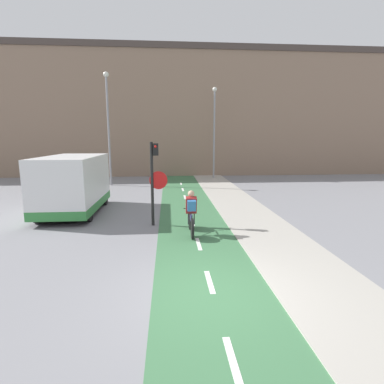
% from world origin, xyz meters
% --- Properties ---
extents(ground_plane, '(120.00, 120.00, 0.00)m').
position_xyz_m(ground_plane, '(0.00, 0.00, 0.00)').
color(ground_plane, gray).
extents(bike_lane, '(2.57, 60.00, 0.02)m').
position_xyz_m(bike_lane, '(0.00, 0.01, 0.01)').
color(bike_lane, '#3D7047').
rests_on(bike_lane, ground_plane).
extents(sidewalk_strip, '(2.40, 60.00, 0.05)m').
position_xyz_m(sidewalk_strip, '(2.49, 0.00, 0.03)').
color(sidewalk_strip, '#A8A399').
rests_on(sidewalk_strip, ground_plane).
extents(building_row_background, '(60.00, 5.20, 10.94)m').
position_xyz_m(building_row_background, '(0.00, 22.60, 5.48)').
color(building_row_background, '#89705B').
rests_on(building_row_background, ground_plane).
extents(traffic_light_pole, '(0.67, 0.25, 3.13)m').
position_xyz_m(traffic_light_pole, '(-1.43, 5.24, 1.94)').
color(traffic_light_pole, black).
rests_on(traffic_light_pole, ground_plane).
extents(street_lamp_far, '(0.36, 0.36, 7.59)m').
position_xyz_m(street_lamp_far, '(-4.92, 15.36, 4.57)').
color(street_lamp_far, gray).
rests_on(street_lamp_far, ground_plane).
extents(street_lamp_sidewalk, '(0.36, 0.36, 7.19)m').
position_xyz_m(street_lamp_sidewalk, '(2.80, 18.33, 4.36)').
color(street_lamp_sidewalk, gray).
rests_on(street_lamp_sidewalk, ground_plane).
extents(cyclist_near, '(0.46, 1.76, 1.53)m').
position_xyz_m(cyclist_near, '(-0.15, 4.02, 0.72)').
color(cyclist_near, black).
rests_on(cyclist_near, ground_plane).
extents(van, '(2.20, 4.65, 2.50)m').
position_xyz_m(van, '(-5.05, 7.46, 1.23)').
color(van, white).
rests_on(van, ground_plane).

